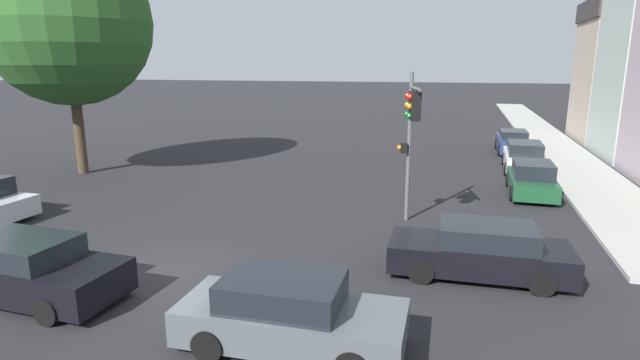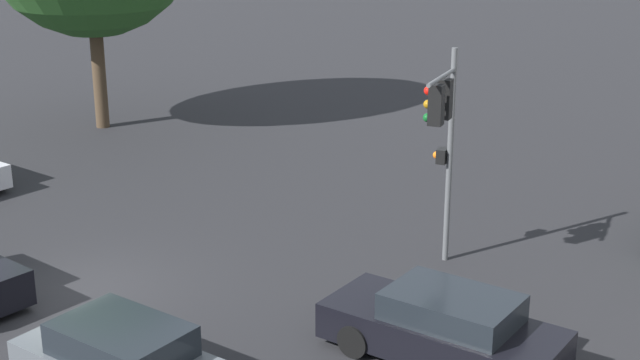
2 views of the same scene
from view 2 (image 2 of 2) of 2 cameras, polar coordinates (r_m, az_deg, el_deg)
ground_plane at (r=20.90m, az=-14.96°, el=-6.79°), size 300.00×300.00×0.00m
traffic_signal at (r=20.30m, az=7.83°, el=3.70°), size 0.88×2.04×5.18m
crossing_car_0 at (r=17.23m, az=7.95°, el=-9.37°), size 4.65×2.06×1.41m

